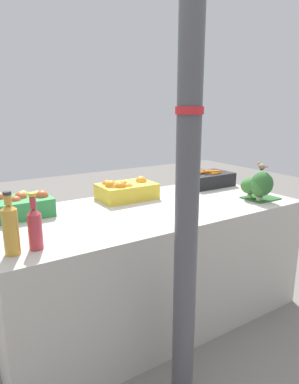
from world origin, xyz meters
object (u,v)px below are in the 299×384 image
carrot_crate (207,179)px  juice_bottle_ruby (35,227)px  support_pole (189,115)px  broccoli_pile (258,186)px  juice_bottle_amber (11,228)px  sparrow_bird (262,166)px  orange_crate (125,190)px  apple_crate (17,205)px

carrot_crate → juice_bottle_ruby: juice_bottle_ruby is taller
support_pole → broccoli_pile: 1.13m
carrot_crate → juice_bottle_ruby: (-1.49, -0.53, 0.05)m
support_pole → juice_bottle_amber: (-0.63, 0.39, -0.47)m
juice_bottle_ruby → juice_bottle_amber: bearing=180.0°
support_pole → broccoli_pile: size_ratio=10.89×
juice_bottle_ruby → sparrow_bird: bearing=1.6°
support_pole → orange_crate: (0.21, 0.92, -0.52)m
carrot_crate → juice_bottle_ruby: size_ratio=1.47×
apple_crate → juice_bottle_amber: (-0.13, -0.54, 0.05)m
carrot_crate → orange_crate: bearing=-179.7°
support_pole → apple_crate: support_pole is taller
juice_bottle_amber → juice_bottle_ruby: size_ratio=1.07×
orange_crate → carrot_crate: (0.75, 0.00, -0.01)m
apple_crate → orange_crate: orange_crate is taller
carrot_crate → sparrow_bird: 0.52m
orange_crate → apple_crate: bearing=179.1°
juice_bottle_ruby → apple_crate: bearing=86.3°
juice_bottle_ruby → sparrow_bird: (1.52, 0.04, 0.12)m
orange_crate → broccoli_pile: bearing=-35.1°
juice_bottle_ruby → sparrow_bird: 1.52m
sparrow_bird → apple_crate: bearing=96.8°
support_pole → apple_crate: (-0.49, 0.93, -0.52)m
juice_bottle_amber → sparrow_bird: 1.62m
carrot_crate → juice_bottle_ruby: bearing=-160.3°
apple_crate → juice_bottle_ruby: size_ratio=1.47×
sparrow_bird → support_pole: bearing=139.2°
apple_crate → juice_bottle_ruby: bearing=-93.7°
juice_bottle_amber → sparrow_bird: juice_bottle_amber is taller
carrot_crate → broccoli_pile: (-0.02, -0.52, 0.05)m
support_pole → broccoli_pile: support_pole is taller
orange_crate → juice_bottle_amber: bearing=-147.7°
apple_crate → sparrow_bird: (1.48, -0.50, 0.16)m
sparrow_bird → broccoli_pile: bearing=143.9°
support_pole → orange_crate: bearing=77.1°
orange_crate → carrot_crate: orange_crate is taller
support_pole → broccoli_pile: (0.94, 0.41, -0.48)m
apple_crate → support_pole: bearing=-62.3°
orange_crate → juice_bottle_amber: size_ratio=1.37×
juice_bottle_amber → orange_crate: bearing=32.3°
support_pole → juice_bottle_amber: bearing=147.8°
apple_crate → juice_bottle_amber: bearing=-104.0°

